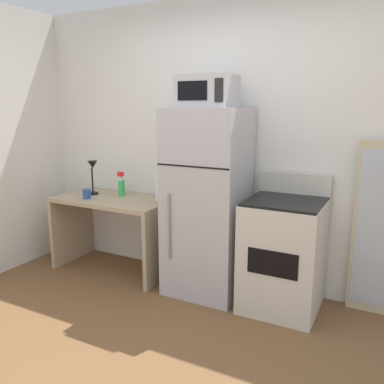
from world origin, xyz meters
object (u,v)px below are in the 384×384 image
(microwave, at_px, (207,91))
(leaning_mirror, at_px, (382,230))
(desk_lamp, at_px, (93,172))
(coffee_mug, at_px, (87,194))
(spray_bottle, at_px, (121,186))
(desk, at_px, (113,220))
(oven_range, at_px, (283,254))
(paper_towel_roll, at_px, (161,188))
(refrigerator, at_px, (207,203))

(microwave, distance_m, leaning_mirror, 1.78)
(desk_lamp, height_order, coffee_mug, desk_lamp)
(spray_bottle, xyz_separation_m, leaning_mirror, (2.41, 0.14, -0.15))
(desk, height_order, leaning_mirror, leaning_mirror)
(desk_lamp, bearing_deg, microwave, -2.32)
(desk_lamp, distance_m, oven_range, 2.07)
(oven_range, bearing_deg, paper_towel_roll, 172.63)
(desk, height_order, oven_range, oven_range)
(desk_lamp, height_order, paper_towel_roll, desk_lamp)
(desk_lamp, relative_size, leaning_mirror, 0.25)
(desk, height_order, desk_lamp, desk_lamp)
(spray_bottle, distance_m, refrigerator, 1.03)
(paper_towel_roll, bearing_deg, coffee_mug, -156.42)
(desk, height_order, coffee_mug, coffee_mug)
(desk_lamp, distance_m, refrigerator, 1.33)
(desk, bearing_deg, microwave, -0.85)
(leaning_mirror, bearing_deg, desk, -173.95)
(desk, xyz_separation_m, paper_towel_roll, (0.47, 0.17, 0.34))
(spray_bottle, relative_size, oven_range, 0.23)
(desk, distance_m, oven_range, 1.73)
(desk_lamp, height_order, oven_range, desk_lamp)
(desk_lamp, xyz_separation_m, leaning_mirror, (2.71, 0.22, -0.29))
(desk_lamp, relative_size, refrigerator, 0.22)
(desk_lamp, xyz_separation_m, paper_towel_roll, (0.74, 0.13, -0.12))
(microwave, relative_size, oven_range, 0.42)
(oven_range, bearing_deg, spray_bottle, 175.98)
(coffee_mug, bearing_deg, refrigerator, 6.18)
(microwave, height_order, oven_range, microwave)
(paper_towel_roll, distance_m, leaning_mirror, 1.98)
(paper_towel_roll, relative_size, spray_bottle, 0.96)
(refrigerator, bearing_deg, leaning_mirror, 10.28)
(desk_lamp, distance_m, spray_bottle, 0.34)
(desk, relative_size, desk_lamp, 3.34)
(microwave, distance_m, oven_range, 1.47)
(refrigerator, relative_size, oven_range, 1.49)
(desk, relative_size, oven_range, 1.07)
(coffee_mug, relative_size, microwave, 0.21)
(coffee_mug, xyz_separation_m, refrigerator, (1.26, 0.14, 0.02))
(spray_bottle, bearing_deg, refrigerator, -6.57)
(spray_bottle, xyz_separation_m, refrigerator, (1.02, -0.12, -0.03))
(desk, distance_m, leaning_mirror, 2.46)
(desk, bearing_deg, coffee_mug, -148.68)
(paper_towel_roll, relative_size, leaning_mirror, 0.17)
(desk, relative_size, leaning_mirror, 0.84)
(leaning_mirror, bearing_deg, paper_towel_roll, -177.34)
(desk_lamp, bearing_deg, coffee_mug, -70.95)
(desk, xyz_separation_m, microwave, (1.04, -0.02, 1.24))
(spray_bottle, bearing_deg, paper_towel_roll, 5.58)
(paper_towel_roll, bearing_deg, spray_bottle, -174.42)
(oven_range, height_order, leaning_mirror, leaning_mirror)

